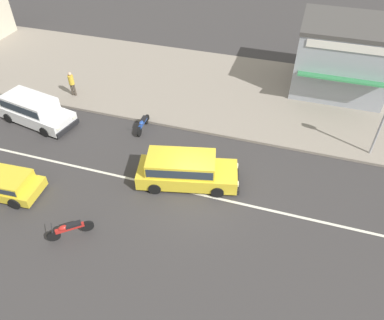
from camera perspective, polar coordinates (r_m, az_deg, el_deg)
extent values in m
plane|color=#383535|center=(17.93, 0.63, -5.14)|extent=(160.00, 160.00, 0.00)
cube|color=silver|center=(17.93, 0.63, -5.14)|extent=(50.40, 0.14, 0.01)
cube|color=gray|center=(25.35, 7.09, 10.27)|extent=(68.00, 10.00, 0.15)
cube|color=yellow|center=(18.14, -0.70, -2.18)|extent=(5.07, 2.84, 0.70)
cube|color=yellow|center=(17.69, -1.69, -0.48)|extent=(3.51, 2.32, 0.70)
cube|color=#28333D|center=(17.69, -1.69, -0.48)|extent=(3.40, 2.32, 0.45)
cube|color=black|center=(18.29, 6.96, -3.04)|extent=(0.52, 1.76, 0.28)
cube|color=white|center=(18.50, 6.93, -0.86)|extent=(0.13, 0.25, 0.14)
cube|color=white|center=(17.58, 6.99, -3.62)|extent=(0.13, 0.25, 0.14)
cylinder|color=black|center=(18.88, 4.02, -1.10)|extent=(0.63, 0.35, 0.60)
cylinder|color=black|center=(17.64, 3.89, -4.84)|extent=(0.63, 0.35, 0.60)
cylinder|color=black|center=(19.07, -4.92, -0.64)|extent=(0.63, 0.35, 0.60)
cylinder|color=black|center=(17.85, -5.70, -4.32)|extent=(0.63, 0.35, 0.60)
cube|color=yellow|center=(19.90, -26.91, -3.46)|extent=(3.83, 1.88, 0.48)
cube|color=yellow|center=(19.38, -26.46, -2.68)|extent=(2.14, 1.61, 0.46)
cube|color=#28333D|center=(19.38, -26.46, -2.68)|extent=(2.06, 1.64, 0.29)
cylinder|color=black|center=(18.91, -25.36, -5.97)|extent=(0.61, 0.25, 0.60)
cylinder|color=black|center=(19.73, -22.93, -2.79)|extent=(0.61, 0.25, 0.60)
cube|color=white|center=(24.00, -22.63, 6.47)|extent=(4.91, 2.64, 0.70)
cube|color=white|center=(23.85, -23.53, 8.01)|extent=(3.39, 2.18, 0.70)
cube|color=#28333D|center=(23.85, -23.53, 8.01)|extent=(3.28, 2.19, 0.45)
cube|color=black|center=(22.52, -18.38, 4.60)|extent=(0.45, 1.75, 0.28)
cube|color=white|center=(22.67, -17.57, 6.21)|extent=(0.12, 0.25, 0.14)
cube|color=white|center=(22.01, -19.71, 4.50)|extent=(0.12, 0.25, 0.14)
cylinder|color=black|center=(23.57, -18.66, 6.30)|extent=(0.63, 0.33, 0.60)
cylinder|color=black|center=(22.70, -21.51, 4.04)|extent=(0.63, 0.33, 0.60)
cylinder|color=black|center=(25.55, -23.38, 7.84)|extent=(0.63, 0.33, 0.60)
cylinder|color=black|center=(24.74, -26.15, 5.79)|extent=(0.63, 0.33, 0.60)
cylinder|color=black|center=(16.98, -20.32, -10.79)|extent=(0.50, 0.43, 0.56)
cylinder|color=black|center=(16.89, -15.66, -9.66)|extent=(0.50, 0.43, 0.56)
cube|color=red|center=(16.77, -18.13, -9.81)|extent=(1.01, 0.86, 0.18)
cube|color=black|center=(16.66, -17.64, -9.36)|extent=(0.64, 0.58, 0.12)
ellipsoid|color=red|center=(16.70, -19.04, -9.74)|extent=(0.46, 0.44, 0.22)
cylinder|color=#232326|center=(16.60, -20.60, -9.69)|extent=(0.38, 0.45, 0.03)
cylinder|color=black|center=(21.36, -8.03, 4.28)|extent=(0.13, 0.56, 0.56)
cylinder|color=black|center=(22.31, -6.88, 6.19)|extent=(0.13, 0.56, 0.56)
cube|color=#23479E|center=(21.72, -7.49, 5.68)|extent=(0.19, 1.09, 0.18)
cube|color=black|center=(21.76, -7.38, 6.22)|extent=(0.27, 0.58, 0.12)
ellipsoid|color=#23479E|center=(21.48, -7.72, 5.61)|extent=(0.26, 0.41, 0.22)
cylinder|color=#232326|center=(21.09, -8.13, 5.42)|extent=(0.56, 0.06, 0.03)
cylinder|color=#9E9EA3|center=(21.22, 26.58, 4.08)|extent=(0.12, 0.12, 2.99)
cylinder|color=#4C4238|center=(25.69, -17.83, 10.21)|extent=(0.14, 0.14, 0.80)
cylinder|color=#4C4238|center=(25.58, -17.45, 10.17)|extent=(0.14, 0.14, 0.80)
cylinder|color=gold|center=(25.30, -17.96, 11.54)|extent=(0.34, 0.34, 0.60)
sphere|color=#D6AD89|center=(25.12, -18.16, 12.35)|extent=(0.22, 0.22, 0.22)
cube|color=#999EA8|center=(26.42, 21.87, 14.24)|extent=(5.55, 4.95, 4.13)
cube|color=#474442|center=(25.61, 23.14, 18.54)|extent=(5.66, 5.04, 0.24)
cube|color=#33844C|center=(23.89, 21.80, 11.38)|extent=(5.00, 0.90, 0.28)
cube|color=white|center=(23.45, 22.91, 15.49)|extent=(4.72, 0.08, 0.44)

